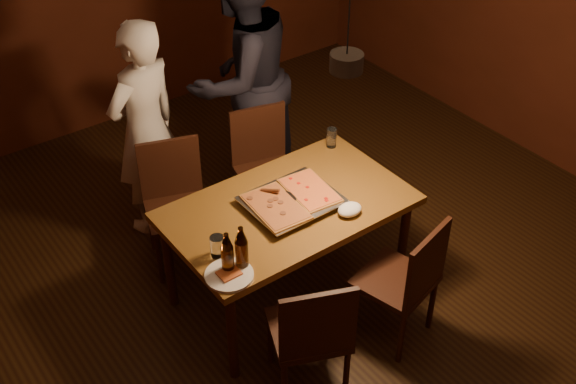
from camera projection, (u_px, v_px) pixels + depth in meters
room_shell at (343, 120)px, 3.99m from camera, size 6.00×6.00×6.00m
dining_table at (288, 214)px, 4.48m from camera, size 1.50×0.90×0.75m
chair_far_left at (174, 193)px, 4.89m from camera, size 0.53×0.53×0.49m
chair_far_right at (263, 157)px, 5.23m from camera, size 0.51×0.51×0.49m
chair_near_left at (312, 328)px, 3.92m from camera, size 0.55×0.55×0.49m
chair_near_right at (409, 274)px, 4.25m from camera, size 0.51×0.51×0.49m
pizza_tray at (292, 202)px, 4.42m from camera, size 0.58×0.49×0.05m
pizza_meat at (276, 206)px, 4.33m from camera, size 0.30×0.44×0.02m
pizza_cheese at (310, 190)px, 4.46m from camera, size 0.29×0.42×0.02m
spatula at (289, 196)px, 4.40m from camera, size 0.21×0.25×0.04m
beer_bottle_a at (227, 253)px, 3.89m from camera, size 0.07×0.07×0.27m
beer_bottle_b at (241, 247)px, 3.91m from camera, size 0.07×0.07×0.28m
water_glass_left at (217, 246)px, 4.03m from camera, size 0.08×0.08×0.13m
water_glass_right at (332, 138)px, 4.91m from camera, size 0.07×0.07×0.14m
plate_slice at (229, 275)px, 3.93m from camera, size 0.27×0.27×0.03m
napkin at (350, 210)px, 4.35m from camera, size 0.16×0.12×0.07m
diner_white at (145, 130)px, 5.01m from camera, size 0.68×0.54×1.63m
diner_dark at (241, 78)px, 5.29m from camera, size 1.06×0.89×1.93m
pendant_lamp at (347, 61)px, 3.78m from camera, size 0.18×0.18×1.10m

